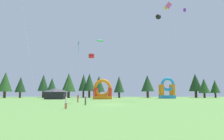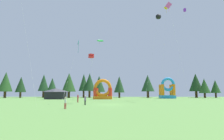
# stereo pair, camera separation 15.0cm
# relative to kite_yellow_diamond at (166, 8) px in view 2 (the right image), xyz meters

# --- Properties ---
(ground_plane) EXTENTS (120.00, 120.00, 0.00)m
(ground_plane) POSITION_rel_kite_yellow_diamond_xyz_m (-16.18, -21.02, -27.25)
(ground_plane) COLOR #5B8C42
(kite_yellow_diamond) EXTENTS (1.96, 5.33, 28.08)m
(kite_yellow_diamond) POSITION_rel_kite_yellow_diamond_xyz_m (0.00, 0.00, 0.00)
(kite_yellow_diamond) COLOR yellow
(kite_yellow_diamond) RESTS_ON ground_plane
(kite_green_parafoil) EXTENTS (6.78, 7.85, 19.36)m
(kite_green_parafoil) POSITION_rel_kite_yellow_diamond_xyz_m (-20.18, 4.93, -8.52)
(kite_green_parafoil) COLOR green
(kite_green_parafoil) RESTS_ON ground_plane
(kite_red_box) EXTENTS (1.53, 1.80, 9.90)m
(kite_red_box) POSITION_rel_kite_yellow_diamond_xyz_m (-20.20, -17.10, -17.76)
(kite_red_box) COLOR red
(kite_red_box) RESTS_ON ground_plane
(kite_teal_diamond) EXTENTS (2.32, 4.32, 12.29)m
(kite_teal_diamond) POSITION_rel_kite_yellow_diamond_xyz_m (-22.56, -18.44, -15.53)
(kite_teal_diamond) COLOR #0C7F7A
(kite_teal_diamond) RESTS_ON ground_plane
(kite_purple_box) EXTENTS (4.34, 0.91, 26.32)m
(kite_purple_box) POSITION_rel_kite_yellow_diamond_xyz_m (4.77, -1.85, -1.58)
(kite_purple_box) COLOR purple
(kite_purple_box) RESTS_ON ground_plane
(kite_black_delta) EXTENTS (5.15, 1.65, 24.39)m
(kite_black_delta) POSITION_rel_kite_yellow_diamond_xyz_m (-3.05, -3.23, -3.72)
(kite_black_delta) COLOR black
(kite_black_delta) RESTS_ON ground_plane
(kite_pink_diamond) EXTENTS (1.13, 10.73, 24.11)m
(kite_pink_diamond) POSITION_rel_kite_yellow_diamond_xyz_m (-2.01, -9.80, -3.93)
(kite_pink_diamond) COLOR #EA599E
(kite_pink_diamond) RESTS_ON ground_plane
(person_far_side) EXTENTS (0.42, 0.42, 1.72)m
(person_far_side) POSITION_rel_kite_yellow_diamond_xyz_m (-23.48, -13.33, -26.23)
(person_far_side) COLOR #B21E26
(person_far_side) RESTS_ON ground_plane
(person_midfield) EXTENTS (0.33, 0.33, 1.56)m
(person_midfield) POSITION_rel_kite_yellow_diamond_xyz_m (-21.91, -29.74, -26.32)
(person_midfield) COLOR #B21E26
(person_midfield) RESTS_ON ground_plane
(person_left_edge) EXTENTS (0.32, 0.32, 1.63)m
(person_left_edge) POSITION_rel_kite_yellow_diamond_xyz_m (-20.49, -22.13, -26.28)
(person_left_edge) COLOR black
(person_left_edge) RESTS_ON ground_plane
(inflatable_blue_arch) EXTENTS (5.15, 4.33, 7.45)m
(inflatable_blue_arch) POSITION_rel_kite_yellow_diamond_xyz_m (3.39, 14.39, -24.42)
(inflatable_blue_arch) COLOR #268CD8
(inflatable_blue_arch) RESTS_ON ground_plane
(inflatable_red_slide) EXTENTS (5.91, 4.41, 6.39)m
(inflatable_red_slide) POSITION_rel_kite_yellow_diamond_xyz_m (-19.36, 6.50, -25.05)
(inflatable_red_slide) COLOR orange
(inflatable_red_slide) RESTS_ON ground_plane
(festival_tent) EXTENTS (6.17, 3.22, 3.48)m
(festival_tent) POSITION_rel_kite_yellow_diamond_xyz_m (-34.29, 5.50, -25.51)
(festival_tent) COLOR black
(festival_tent) RESTS_ON ground_plane
(tree_row_0) EXTENTS (5.38, 5.38, 10.28)m
(tree_row_0) POSITION_rel_kite_yellow_diamond_xyz_m (-59.13, 20.27, -20.92)
(tree_row_0) COLOR #4C331E
(tree_row_0) RESTS_ON ground_plane
(tree_row_1) EXTENTS (4.24, 4.24, 8.43)m
(tree_row_1) POSITION_rel_kite_yellow_diamond_xyz_m (-53.47, 21.34, -21.98)
(tree_row_1) COLOR #4C331E
(tree_row_1) RESTS_ON ground_plane
(tree_row_2) EXTENTS (4.43, 4.43, 9.64)m
(tree_row_2) POSITION_rel_kite_yellow_diamond_xyz_m (-45.13, 23.74, -21.14)
(tree_row_2) COLOR #4C331E
(tree_row_2) RESTS_ON ground_plane
(tree_row_3) EXTENTS (4.59, 4.59, 8.01)m
(tree_row_3) POSITION_rel_kite_yellow_diamond_xyz_m (-41.03, 22.23, -22.51)
(tree_row_3) COLOR #4C331E
(tree_row_3) RESTS_ON ground_plane
(tree_row_4) EXTENTS (5.62, 5.62, 10.00)m
(tree_row_4) POSITION_rel_kite_yellow_diamond_xyz_m (-34.21, 22.25, -21.08)
(tree_row_4) COLOR #4C331E
(tree_row_4) RESTS_ON ground_plane
(tree_row_5) EXTENTS (4.16, 4.16, 9.83)m
(tree_row_5) POSITION_rel_kite_yellow_diamond_xyz_m (-28.58, 24.61, -21.02)
(tree_row_5) COLOR #4C331E
(tree_row_5) RESTS_ON ground_plane
(tree_row_6) EXTENTS (4.85, 4.85, 10.06)m
(tree_row_6) POSITION_rel_kite_yellow_diamond_xyz_m (-26.04, 23.87, -20.90)
(tree_row_6) COLOR #4C331E
(tree_row_6) RESTS_ON ground_plane
(tree_row_7) EXTENTS (5.12, 5.12, 8.96)m
(tree_row_7) POSITION_rel_kite_yellow_diamond_xyz_m (-22.14, 24.63, -21.65)
(tree_row_7) COLOR #4C331E
(tree_row_7) RESTS_ON ground_plane
(tree_row_8) EXTENTS (4.34, 4.34, 8.70)m
(tree_row_8) POSITION_rel_kite_yellow_diamond_xyz_m (-13.76, 22.52, -21.90)
(tree_row_8) COLOR #4C331E
(tree_row_8) RESTS_ON ground_plane
(tree_row_9) EXTENTS (5.33, 5.33, 9.23)m
(tree_row_9) POSITION_rel_kite_yellow_diamond_xyz_m (-2.12, 23.34, -21.42)
(tree_row_9) COLOR #4C331E
(tree_row_9) RESTS_ON ground_plane
(tree_row_10) EXTENTS (5.41, 5.41, 9.86)m
(tree_row_10) POSITION_rel_kite_yellow_diamond_xyz_m (17.60, 23.84, -21.09)
(tree_row_10) COLOR #4C331E
(tree_row_10) RESTS_ON ground_plane
(tree_row_11) EXTENTS (4.30, 4.30, 7.56)m
(tree_row_11) POSITION_rel_kite_yellow_diamond_xyz_m (19.41, 20.30, -22.59)
(tree_row_11) COLOR #4C331E
(tree_row_11) RESTS_ON ground_plane
(tree_row_12) EXTENTS (3.75, 3.75, 7.10)m
(tree_row_12) POSITION_rel_kite_yellow_diamond_xyz_m (24.55, 22.04, -22.78)
(tree_row_12) COLOR #4C331E
(tree_row_12) RESTS_ON ground_plane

